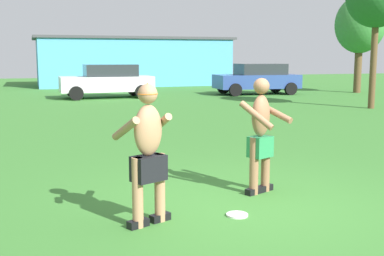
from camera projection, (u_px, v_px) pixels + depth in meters
ground_plane at (249, 204)px, 6.57m from camera, size 80.00×80.00×0.00m
player_with_cap at (148, 148)px, 5.67m from camera, size 0.68×0.75×1.68m
player_in_green at (261, 134)px, 7.01m from camera, size 0.74×0.69×1.68m
frisbee at (237, 215)px, 6.10m from camera, size 0.27×0.27×0.03m
car_white_mid_lot at (108, 80)px, 23.04m from camera, size 4.31×2.05×1.58m
car_blue_far_end at (258, 78)px, 25.17m from camera, size 4.38×2.20×1.58m
outbuilding_behind_lot at (133, 61)px, 33.30m from camera, size 12.99×5.86×3.21m
tree_behind_players at (360, 25)px, 25.88m from camera, size 2.63×2.63×5.17m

